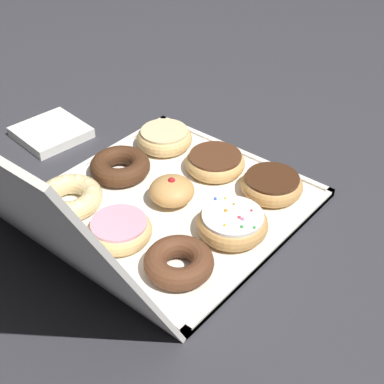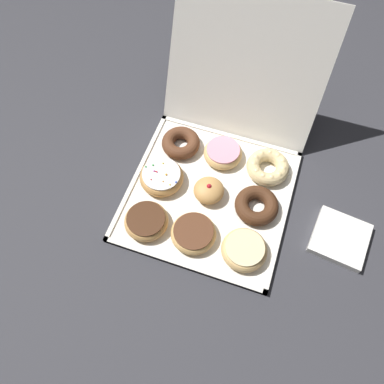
# 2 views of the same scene
# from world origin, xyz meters

# --- Properties ---
(ground_plane) EXTENTS (3.00, 3.00, 0.00)m
(ground_plane) POSITION_xyz_m (0.00, 0.00, 0.00)
(ground_plane) COLOR #333338
(donut_box) EXTENTS (0.44, 0.44, 0.01)m
(donut_box) POSITION_xyz_m (0.00, 0.00, 0.01)
(donut_box) COLOR silver
(donut_box) RESTS_ON ground
(box_lid_open) EXTENTS (0.44, 0.18, 0.38)m
(box_lid_open) POSITION_xyz_m (0.00, 0.31, 0.19)
(box_lid_open) COLOR silver
(box_lid_open) RESTS_ON ground
(chocolate_frosted_donut_0) EXTENTS (0.12, 0.12, 0.04)m
(chocolate_frosted_donut_0) POSITION_xyz_m (-0.13, -0.14, 0.03)
(chocolate_frosted_donut_0) COLOR tan
(chocolate_frosted_donut_0) RESTS_ON donut_box
(chocolate_frosted_donut_1) EXTENTS (0.12, 0.12, 0.04)m
(chocolate_frosted_donut_1) POSITION_xyz_m (0.00, -0.13, 0.03)
(chocolate_frosted_donut_1) COLOR tan
(chocolate_frosted_donut_1) RESTS_ON donut_box
(glazed_ring_donut_2) EXTENTS (0.12, 0.12, 0.04)m
(glazed_ring_donut_2) POSITION_xyz_m (0.14, -0.13, 0.03)
(glazed_ring_donut_2) COLOR #E5B770
(glazed_ring_donut_2) RESTS_ON donut_box
(sprinkle_donut_3) EXTENTS (0.12, 0.12, 0.04)m
(sprinkle_donut_3) POSITION_xyz_m (-0.14, -0.00, 0.03)
(sprinkle_donut_3) COLOR tan
(sprinkle_donut_3) RESTS_ON donut_box
(jelly_filled_donut_4) EXTENTS (0.08, 0.08, 0.05)m
(jelly_filled_donut_4) POSITION_xyz_m (0.00, -0.00, 0.03)
(jelly_filled_donut_4) COLOR tan
(jelly_filled_donut_4) RESTS_ON donut_box
(chocolate_cake_ring_donut_5) EXTENTS (0.12, 0.12, 0.04)m
(chocolate_cake_ring_donut_5) POSITION_xyz_m (0.13, -0.00, 0.03)
(chocolate_cake_ring_donut_5) COLOR #472816
(chocolate_cake_ring_donut_5) RESTS_ON donut_box
(chocolate_cake_ring_donut_6) EXTENTS (0.11, 0.11, 0.04)m
(chocolate_cake_ring_donut_6) POSITION_xyz_m (-0.13, 0.13, 0.03)
(chocolate_cake_ring_donut_6) COLOR #59331E
(chocolate_cake_ring_donut_6) RESTS_ON donut_box
(pink_frosted_donut_7) EXTENTS (0.11, 0.11, 0.04)m
(pink_frosted_donut_7) POSITION_xyz_m (0.00, 0.13, 0.03)
(pink_frosted_donut_7) COLOR #E5B770
(pink_frosted_donut_7) RESTS_ON donut_box
(cruller_donut_8) EXTENTS (0.12, 0.12, 0.04)m
(cruller_donut_8) POSITION_xyz_m (0.13, 0.13, 0.03)
(cruller_donut_8) COLOR #EACC8C
(cruller_donut_8) RESTS_ON donut_box
(napkin_stack) EXTENTS (0.15, 0.15, 0.02)m
(napkin_stack) POSITION_xyz_m (0.36, -0.01, 0.01)
(napkin_stack) COLOR white
(napkin_stack) RESTS_ON ground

